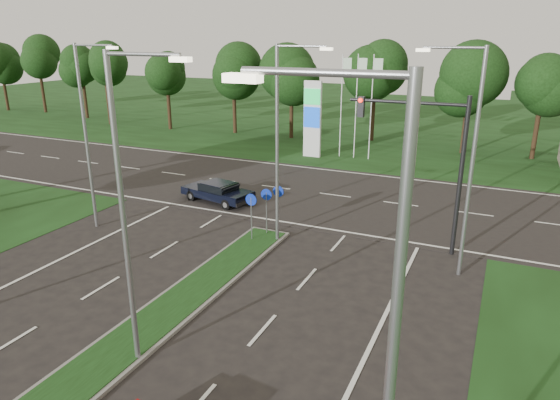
% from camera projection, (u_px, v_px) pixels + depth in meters
% --- Properties ---
extents(verge_far, '(160.00, 50.00, 0.02)m').
position_uv_depth(verge_far, '(412.00, 120.00, 57.68)').
color(verge_far, black).
rests_on(verge_far, ground).
extents(cross_road, '(160.00, 12.00, 0.02)m').
position_uv_depth(cross_road, '(320.00, 193.00, 30.91)').
color(cross_road, black).
rests_on(cross_road, ground).
extents(median_kerb, '(2.00, 26.00, 0.12)m').
position_uv_depth(median_kerb, '(67.00, 392.00, 13.62)').
color(median_kerb, slate).
rests_on(median_kerb, ground).
extents(streetlight_median_near, '(2.53, 0.22, 9.00)m').
position_uv_depth(streetlight_median_near, '(127.00, 202.00, 13.37)').
color(streetlight_median_near, gray).
rests_on(streetlight_median_near, ground).
extents(streetlight_median_far, '(2.53, 0.22, 9.00)m').
position_uv_depth(streetlight_median_far, '(281.00, 136.00, 22.01)').
color(streetlight_median_far, gray).
rests_on(streetlight_median_far, ground).
extents(streetlight_left_far, '(2.53, 0.22, 9.00)m').
position_uv_depth(streetlight_left_far, '(88.00, 128.00, 23.95)').
color(streetlight_left_far, gray).
rests_on(streetlight_left_far, ground).
extents(streetlight_right_far, '(2.53, 0.22, 9.00)m').
position_uv_depth(streetlight_right_far, '(468.00, 153.00, 18.94)').
color(streetlight_right_far, gray).
rests_on(streetlight_right_far, ground).
extents(streetlight_right_near, '(2.53, 0.22, 9.00)m').
position_uv_depth(streetlight_right_near, '(377.00, 361.00, 6.85)').
color(streetlight_right_near, gray).
rests_on(streetlight_right_near, ground).
extents(traffic_signal, '(5.10, 0.42, 7.00)m').
position_uv_depth(traffic_signal, '(431.00, 150.00, 21.43)').
color(traffic_signal, black).
rests_on(traffic_signal, ground).
extents(median_signs, '(1.16, 1.76, 2.38)m').
position_uv_depth(median_signs, '(266.00, 203.00, 23.81)').
color(median_signs, gray).
rests_on(median_signs, ground).
extents(gas_pylon, '(5.80, 1.26, 8.00)m').
position_uv_depth(gas_pylon, '(315.00, 117.00, 39.21)').
color(gas_pylon, silver).
rests_on(gas_pylon, ground).
extents(treeline_far, '(6.00, 6.00, 9.90)m').
position_uv_depth(treeline_far, '(387.00, 66.00, 42.48)').
color(treeline_far, black).
rests_on(treeline_far, ground).
extents(navy_sedan, '(4.59, 2.60, 1.19)m').
position_uv_depth(navy_sedan, '(218.00, 191.00, 29.18)').
color(navy_sedan, black).
rests_on(navy_sedan, ground).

